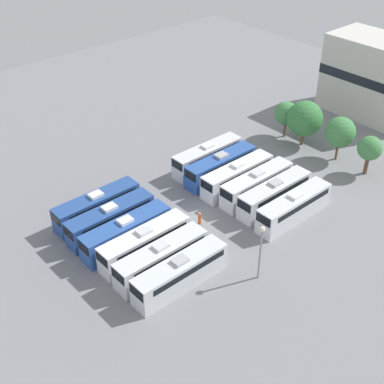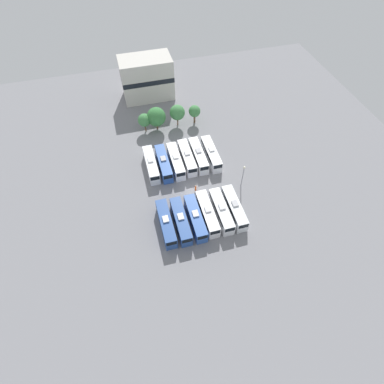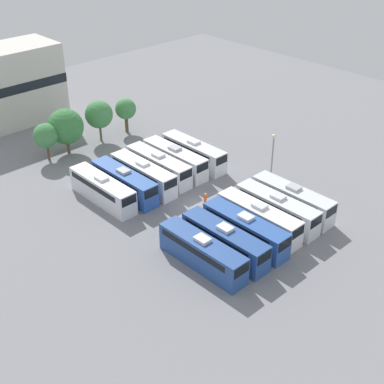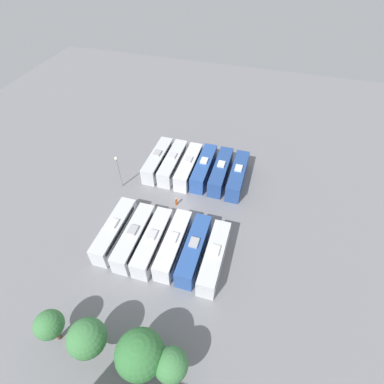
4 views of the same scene
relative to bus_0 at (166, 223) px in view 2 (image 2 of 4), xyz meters
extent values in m
plane|color=gray|center=(7.66, 8.53, -1.74)|extent=(118.56, 118.56, 0.00)
cube|color=#284C93|center=(0.00, -0.03, -0.15)|extent=(2.40, 10.72, 3.18)
cube|color=black|center=(0.00, 0.24, 0.73)|extent=(2.44, 9.11, 0.70)
cube|color=black|center=(0.00, -5.38, 0.73)|extent=(2.11, 0.08, 1.11)
cube|color=white|center=(0.00, -0.03, 1.61)|extent=(1.20, 1.60, 0.35)
cube|color=#284C93|center=(3.12, -0.25, -0.15)|extent=(2.40, 10.72, 3.18)
cube|color=black|center=(3.12, 0.02, 0.73)|extent=(2.44, 9.11, 0.70)
cube|color=black|center=(3.12, -5.60, 0.73)|extent=(2.11, 0.08, 1.11)
cube|color=white|center=(3.12, -0.25, 1.61)|extent=(1.20, 1.60, 0.35)
cube|color=#2D56A8|center=(6.26, -0.33, -0.15)|extent=(2.40, 10.72, 3.18)
cube|color=black|center=(6.26, -0.06, 0.73)|extent=(2.44, 9.11, 0.70)
cube|color=black|center=(6.26, -5.68, 0.73)|extent=(2.11, 0.08, 1.11)
cube|color=white|center=(6.26, -0.33, 1.61)|extent=(1.20, 1.60, 0.35)
cube|color=white|center=(9.05, 0.09, -0.15)|extent=(2.40, 10.72, 3.18)
cube|color=black|center=(9.05, 0.36, 0.73)|extent=(2.44, 9.11, 0.70)
cube|color=black|center=(9.05, -5.26, 0.73)|extent=(2.11, 0.08, 1.11)
cube|color=silver|center=(9.05, 0.09, 1.61)|extent=(1.20, 1.60, 0.35)
cube|color=silver|center=(12.12, -0.08, -0.15)|extent=(2.40, 10.72, 3.18)
cube|color=black|center=(12.12, 0.18, 0.73)|extent=(2.44, 9.11, 0.70)
cube|color=black|center=(12.12, -5.43, 0.73)|extent=(2.11, 0.08, 1.11)
cube|color=silver|center=(12.12, -0.08, 1.61)|extent=(1.20, 1.60, 0.35)
cube|color=silver|center=(15.08, -0.06, -0.15)|extent=(2.40, 10.72, 3.18)
cube|color=black|center=(15.08, 0.21, 0.73)|extent=(2.44, 9.11, 0.70)
cube|color=black|center=(15.08, -5.40, 0.73)|extent=(2.11, 0.08, 1.11)
cube|color=#B2B2B7|center=(15.08, -0.06, 1.61)|extent=(1.20, 1.60, 0.35)
cube|color=silver|center=(0.06, 17.51, -0.15)|extent=(2.40, 10.72, 3.18)
cube|color=black|center=(0.06, 17.78, 0.73)|extent=(2.44, 9.11, 0.70)
cube|color=black|center=(0.06, 12.16, 0.73)|extent=(2.11, 0.08, 1.11)
cube|color=white|center=(0.06, 17.51, 1.61)|extent=(1.20, 1.60, 0.35)
cube|color=#2D56A8|center=(3.09, 17.11, -0.15)|extent=(2.40, 10.72, 3.18)
cube|color=black|center=(3.09, 17.38, 0.73)|extent=(2.44, 9.11, 0.70)
cube|color=black|center=(3.09, 11.76, 0.73)|extent=(2.11, 0.08, 1.11)
cube|color=#B2B2B7|center=(3.09, 17.11, 1.61)|extent=(1.20, 1.60, 0.35)
cube|color=white|center=(6.13, 17.07, -0.15)|extent=(2.40, 10.72, 3.18)
cube|color=black|center=(6.13, 17.34, 0.73)|extent=(2.44, 9.11, 0.70)
cube|color=black|center=(6.13, 11.73, 0.73)|extent=(2.11, 0.08, 1.11)
cube|color=white|center=(6.13, 17.07, 1.61)|extent=(1.20, 1.60, 0.35)
cube|color=silver|center=(9.11, 17.51, -0.15)|extent=(2.40, 10.72, 3.18)
cube|color=black|center=(9.11, 17.78, 0.73)|extent=(2.44, 9.11, 0.70)
cube|color=black|center=(9.11, 12.16, 0.73)|extent=(2.11, 0.08, 1.11)
cube|color=silver|center=(9.11, 17.51, 1.61)|extent=(1.20, 1.60, 0.35)
cube|color=silver|center=(12.03, 17.50, -0.15)|extent=(2.40, 10.72, 3.18)
cube|color=black|center=(12.03, 17.77, 0.73)|extent=(2.44, 9.11, 0.70)
cube|color=black|center=(12.03, 12.15, 0.73)|extent=(2.11, 0.08, 1.11)
cube|color=#B2B2B7|center=(12.03, 17.50, 1.61)|extent=(1.20, 1.60, 0.35)
cube|color=silver|center=(15.29, 17.19, -0.15)|extent=(2.40, 10.72, 3.18)
cube|color=black|center=(15.29, 17.46, 0.73)|extent=(2.44, 9.11, 0.70)
cube|color=black|center=(15.29, 11.85, 0.73)|extent=(2.11, 0.08, 1.11)
cube|color=white|center=(15.29, 17.19, 1.61)|extent=(1.20, 1.60, 0.35)
cylinder|color=#CC4C19|center=(8.73, 8.28, -1.06)|extent=(0.36, 0.36, 1.37)
sphere|color=tan|center=(8.73, 8.28, -0.25)|extent=(0.24, 0.24, 0.24)
cylinder|color=gray|center=(19.46, 6.71, 1.32)|extent=(0.20, 0.20, 6.12)
sphere|color=#EAE5C6|center=(19.46, 6.71, 4.55)|extent=(0.60, 0.60, 0.60)
cylinder|color=brown|center=(1.12, 32.25, -0.49)|extent=(0.36, 0.36, 2.51)
sphere|color=#428447|center=(1.12, 32.25, 2.00)|extent=(3.52, 3.52, 3.52)
cylinder|color=brown|center=(4.42, 32.31, -0.58)|extent=(0.45, 0.45, 2.32)
sphere|color=#387A3D|center=(4.42, 32.31, 2.38)|extent=(5.14, 5.14, 5.14)
cylinder|color=brown|center=(10.31, 32.50, -0.35)|extent=(0.34, 0.34, 2.78)
sphere|color=#428447|center=(10.31, 32.50, 2.50)|extent=(4.18, 4.18, 4.18)
cylinder|color=brown|center=(15.16, 32.33, -0.39)|extent=(0.53, 0.53, 2.71)
sphere|color=#428447|center=(15.16, 32.33, 2.11)|extent=(3.25, 3.25, 3.25)
cube|color=beige|center=(4.93, 48.55, 4.36)|extent=(14.94, 8.52, 12.21)
cube|color=black|center=(4.93, 48.55, 4.98)|extent=(15.00, 8.58, 1.47)
camera|label=1|loc=(45.43, -25.19, 36.49)|focal=50.00mm
camera|label=2|loc=(-3.65, -33.93, 52.95)|focal=28.00mm
camera|label=3|loc=(-31.08, -31.11, 33.11)|focal=50.00mm
camera|label=4|loc=(-3.39, 40.12, 35.44)|focal=28.00mm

